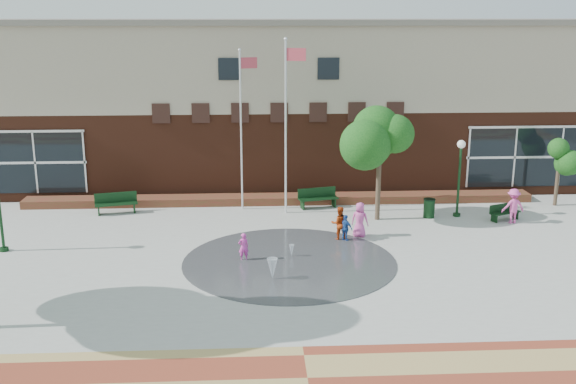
{
  "coord_description": "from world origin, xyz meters",
  "views": [
    {
      "loc": [
        -1.38,
        -21.84,
        9.41
      ],
      "look_at": [
        0.0,
        4.0,
        2.6
      ],
      "focal_mm": 42.0,
      "sensor_mm": 36.0,
      "label": 1
    }
  ],
  "objects_px": {
    "flagpole_right": "(287,118)",
    "child_splash": "(243,247)",
    "bench_left": "(116,207)",
    "flagpole_left": "(242,122)",
    "trash_can": "(429,208)"
  },
  "relations": [
    {
      "from": "bench_left",
      "to": "trash_can",
      "type": "height_order",
      "value": "bench_left"
    },
    {
      "from": "flagpole_right",
      "to": "trash_can",
      "type": "xyz_separation_m",
      "value": [
        6.76,
        -1.14,
        -4.24
      ]
    },
    {
      "from": "flagpole_right",
      "to": "flagpole_left",
      "type": "bearing_deg",
      "value": 175.05
    },
    {
      "from": "flagpole_left",
      "to": "flagpole_right",
      "type": "xyz_separation_m",
      "value": [
        2.14,
        -0.81,
        0.31
      ]
    },
    {
      "from": "bench_left",
      "to": "flagpole_right",
      "type": "bearing_deg",
      "value": -15.95
    },
    {
      "from": "trash_can",
      "to": "child_splash",
      "type": "distance_m",
      "value": 10.31
    },
    {
      "from": "bench_left",
      "to": "child_splash",
      "type": "bearing_deg",
      "value": -60.98
    },
    {
      "from": "flagpole_right",
      "to": "bench_left",
      "type": "xyz_separation_m",
      "value": [
        -8.32,
        0.35,
        -4.38
      ]
    },
    {
      "from": "bench_left",
      "to": "trash_can",
      "type": "bearing_deg",
      "value": -19.17
    },
    {
      "from": "child_splash",
      "to": "bench_left",
      "type": "bearing_deg",
      "value": -62.44
    },
    {
      "from": "bench_left",
      "to": "trash_can",
      "type": "distance_m",
      "value": 15.16
    },
    {
      "from": "flagpole_right",
      "to": "child_splash",
      "type": "xyz_separation_m",
      "value": [
        -2.05,
        -6.49,
        -4.15
      ]
    },
    {
      "from": "flagpole_right",
      "to": "child_splash",
      "type": "bearing_deg",
      "value": -91.68
    },
    {
      "from": "flagpole_left",
      "to": "trash_can",
      "type": "xyz_separation_m",
      "value": [
        8.9,
        -1.95,
        -3.93
      ]
    },
    {
      "from": "flagpole_left",
      "to": "flagpole_right",
      "type": "distance_m",
      "value": 2.31
    }
  ]
}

